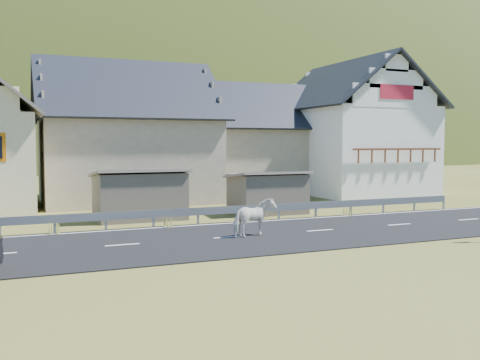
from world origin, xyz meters
name	(u,v)px	position (x,y,z in m)	size (l,w,h in m)	color
ground	(229,238)	(0.00, 0.00, 0.00)	(160.00, 160.00, 0.00)	#47491C
road	(229,238)	(0.00, 0.00, 0.02)	(60.00, 7.00, 0.04)	black
lane_markings	(229,237)	(0.00, 0.00, 0.04)	(60.00, 6.60, 0.01)	silver
guardrail	(198,212)	(0.00, 3.68, 0.56)	(28.10, 0.09, 0.75)	#93969B
shed_left	(139,196)	(-2.00, 6.50, 1.10)	(4.30, 3.30, 2.40)	#6D6254
shed_right	(267,194)	(4.50, 6.00, 1.00)	(3.80, 2.90, 2.20)	#6D6254
house_stone_a	(125,126)	(-1.00, 15.00, 4.63)	(10.80, 9.80, 8.90)	tan
house_stone_b	(258,134)	(9.00, 17.00, 4.24)	(9.80, 8.80, 8.10)	tan
house_white	(351,122)	(15.00, 14.00, 5.06)	(8.80, 10.80, 9.70)	white
mountain	(55,209)	(5.00, 180.00, -20.00)	(440.00, 280.00, 260.00)	#2B3C12
horse	(254,217)	(0.96, -0.20, 0.76)	(1.71, 0.78, 1.45)	silver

